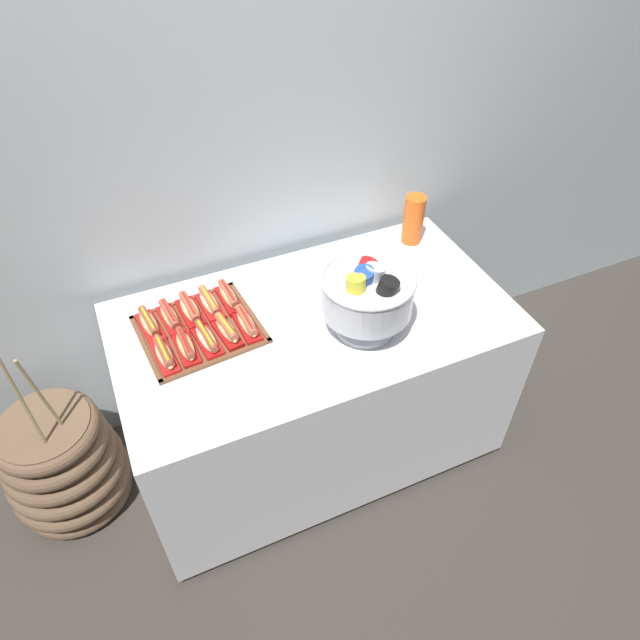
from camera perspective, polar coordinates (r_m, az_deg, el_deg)
ground_plane at (r=2.66m, az=-0.46°, el=-11.90°), size 10.00×10.00×0.00m
back_wall at (r=2.17m, az=-6.17°, el=18.95°), size 6.00×0.10×2.60m
buffet_table at (r=2.34m, az=-0.52°, el=-6.25°), size 1.45×0.79×0.77m
floor_vase at (r=2.53m, az=-24.34°, el=-12.88°), size 0.47×0.47×0.93m
serving_tray at (r=2.07m, az=-12.00°, el=-0.96°), size 0.44×0.40×0.01m
hot_dog_0 at (r=1.97m, az=-15.35°, el=-3.29°), size 0.07×0.17×0.06m
hot_dog_1 at (r=1.98m, az=-13.31°, el=-2.57°), size 0.07×0.17×0.06m
hot_dog_2 at (r=1.99m, az=-11.29°, el=-1.84°), size 0.08×0.17×0.06m
hot_dog_3 at (r=2.00m, az=-9.32°, el=-1.00°), size 0.08×0.16×0.06m
hot_dog_4 at (r=2.02m, az=-7.36°, el=-0.33°), size 0.06×0.17×0.06m
hot_dog_5 at (r=2.09m, az=-16.72°, el=-0.38°), size 0.08×0.18×0.06m
hot_dog_6 at (r=2.10m, az=-14.80°, el=0.32°), size 0.08×0.17×0.06m
hot_dog_7 at (r=2.11m, az=-12.89°, el=1.02°), size 0.08×0.18×0.06m
hot_dog_8 at (r=2.12m, az=-11.00°, el=1.67°), size 0.08×0.17×0.06m
hot_dog_9 at (r=2.13m, az=-9.14°, el=2.35°), size 0.07×0.17×0.06m
punch_bowl at (r=1.93m, az=4.74°, el=2.67°), size 0.33×0.33×0.28m
cup_stack at (r=2.42m, az=9.33°, el=9.91°), size 0.09×0.09×0.21m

